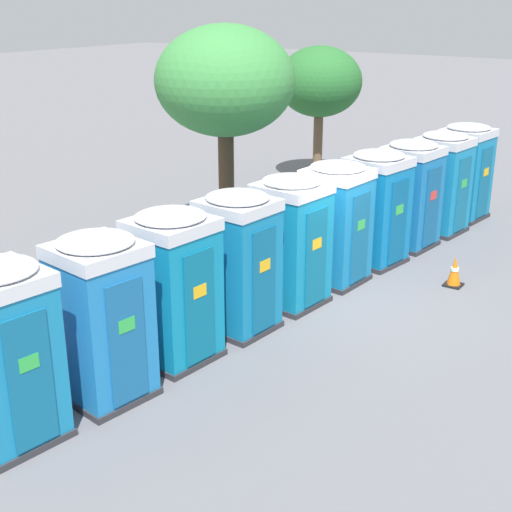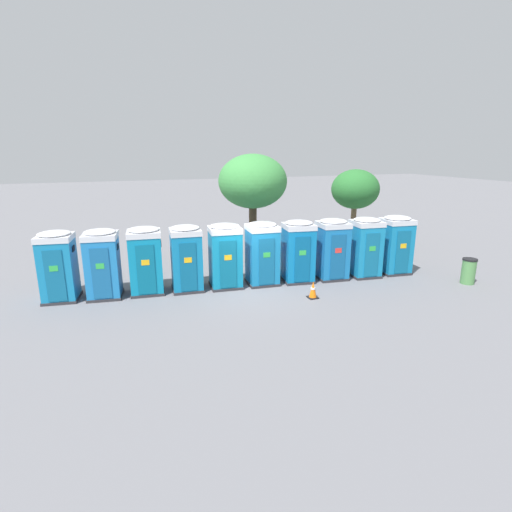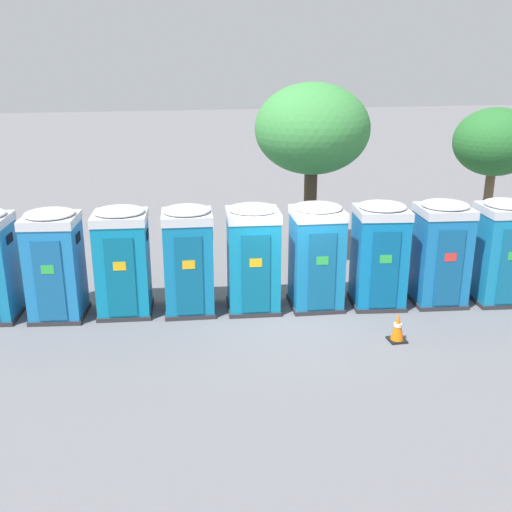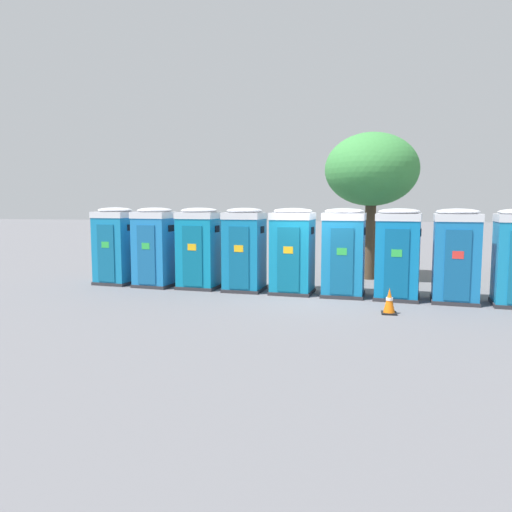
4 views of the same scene
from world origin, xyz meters
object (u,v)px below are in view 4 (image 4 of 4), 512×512
Objects in this scene: portapotty_0 at (116,245)px; portapotty_6 at (398,254)px; portapotty_3 at (244,249)px; traffic_cone at (389,301)px; portapotty_1 at (155,247)px; portapotty_2 at (200,248)px; portapotty_7 at (456,255)px; street_tree_1 at (372,170)px; portapotty_4 at (293,251)px; portapotty_5 at (344,252)px.

portapotty_0 and portapotty_6 have the same top height.
portapotty_6 is (4.48, -0.52, -0.00)m from portapotty_3.
portapotty_1 is at bearing 158.53° from traffic_cone.
portapotty_6 is (8.97, -1.05, -0.00)m from portapotty_0.
traffic_cone is at bearing -31.31° from portapotty_3.
portapotty_1 is at bearing 177.02° from portapotty_2.
street_tree_1 is at bearing 119.27° from portapotty_7.
portapotty_6 is 1.51m from portapotty_7.
portapotty_7 is 0.50× the size of street_tree_1.
traffic_cone is at bearing -41.64° from portapotty_4.
portapotty_1 is 1.00× the size of portapotty_3.
portapotty_4 is (1.50, -0.17, -0.00)m from portapotty_3.
portapotty_6 is at bearing -6.19° from portapotty_1.
traffic_cone is at bearing -135.37° from portapotty_7.
portapotty_6 is at bearing -7.48° from portapotty_5.
traffic_cone is at bearing -99.96° from portapotty_6.
portapotty_7 is at bearing -6.25° from portapotty_1.
traffic_cone is at bearing -87.07° from street_tree_1.
portapotty_7 is 2.77m from traffic_cone.
portapotty_0 is 1.00× the size of portapotty_6.
portapotty_6 is at bearing -6.72° from portapotty_4.
portapotty_2 is 3.01m from portapotty_4.
portapotty_4 is 1.00× the size of portapotty_5.
portapotty_7 is (4.48, -0.52, 0.00)m from portapotty_4.
portapotty_5 is 3.01m from portapotty_7.
portapotty_6 is 3.97× the size of traffic_cone.
portapotty_0 is 9.19m from traffic_cone.
portapotty_1 is 1.00× the size of portapotty_7.
portapotty_5 is at bearing 172.52° from portapotty_6.
portapotty_3 is at bearing 173.39° from portapotty_7.
portapotty_1 is at bearing 174.17° from portapotty_4.
portapotty_5 is 3.97× the size of traffic_cone.
traffic_cone is (5.63, -2.73, -0.97)m from portapotty_2.
portapotty_7 is at bearing -60.73° from street_tree_1.
portapotty_2 is at bearing 173.01° from portapotty_6.
portapotty_7 is (2.99, -0.37, -0.00)m from portapotty_5.
portapotty_1 is at bearing -157.58° from street_tree_1.
portapotty_2 and portapotty_5 have the same top height.
portapotty_3 is (3.00, -0.29, 0.00)m from portapotty_1.
portapotty_3 and portapotty_5 have the same top height.
portapotty_3 is (4.48, -0.53, 0.00)m from portapotty_0.
portapotty_0 is 10.54m from portapotty_7.
portapotty_3 is 3.01m from portapotty_5.
traffic_cone is (0.29, -5.63, -3.50)m from street_tree_1.
portapotty_7 is 3.97× the size of traffic_cone.
portapotty_1 is (1.49, -0.24, -0.00)m from portapotty_0.
portapotty_1 is 3.97× the size of traffic_cone.
traffic_cone is (7.13, -2.81, -0.97)m from portapotty_1.
portapotty_1 is at bearing 173.75° from portapotty_7.
street_tree_1 is (0.85, 3.44, 2.52)m from portapotty_5.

